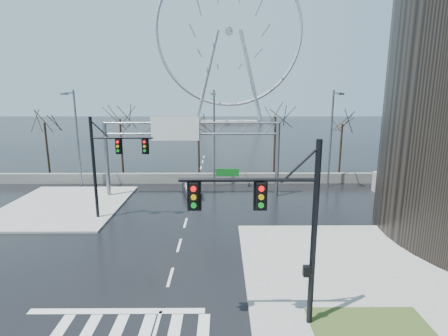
{
  "coord_description": "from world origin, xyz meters",
  "views": [
    {
      "loc": [
        2.79,
        -17.15,
        9.72
      ],
      "look_at": [
        2.95,
        9.31,
        4.0
      ],
      "focal_mm": 28.0,
      "sensor_mm": 36.0,
      "label": 1
    }
  ],
  "objects_px": {
    "sign_gantry": "(188,143)",
    "car": "(192,190)",
    "signal_mast_far": "(108,158)",
    "ferris_wheel": "(229,38)",
    "signal_mast_near": "(281,217)"
  },
  "relations": [
    {
      "from": "signal_mast_near",
      "to": "ferris_wheel",
      "type": "bearing_deg",
      "value": 90.08
    },
    {
      "from": "signal_mast_near",
      "to": "sign_gantry",
      "type": "bearing_deg",
      "value": 106.19
    },
    {
      "from": "car",
      "to": "signal_mast_far",
      "type": "bearing_deg",
      "value": -147.09
    },
    {
      "from": "signal_mast_near",
      "to": "car",
      "type": "distance_m",
      "value": 20.22
    },
    {
      "from": "signal_mast_near",
      "to": "ferris_wheel",
      "type": "relative_size",
      "value": 0.16
    },
    {
      "from": "signal_mast_near",
      "to": "signal_mast_far",
      "type": "bearing_deg",
      "value": 130.26
    },
    {
      "from": "ferris_wheel",
      "to": "car",
      "type": "bearing_deg",
      "value": -93.65
    },
    {
      "from": "signal_mast_near",
      "to": "signal_mast_far",
      "type": "xyz_separation_m",
      "value": [
        -11.01,
        13.0,
        -0.04
      ]
    },
    {
      "from": "sign_gantry",
      "to": "signal_mast_far",
      "type": "bearing_deg",
      "value": -132.47
    },
    {
      "from": "ferris_wheel",
      "to": "car",
      "type": "relative_size",
      "value": 13.11
    },
    {
      "from": "signal_mast_far",
      "to": "car",
      "type": "relative_size",
      "value": 2.06
    },
    {
      "from": "signal_mast_near",
      "to": "signal_mast_far",
      "type": "distance_m",
      "value": 17.03
    },
    {
      "from": "sign_gantry",
      "to": "car",
      "type": "distance_m",
      "value": 4.55
    },
    {
      "from": "signal_mast_near",
      "to": "signal_mast_far",
      "type": "height_order",
      "value": "same"
    },
    {
      "from": "sign_gantry",
      "to": "car",
      "type": "bearing_deg",
      "value": 12.91
    }
  ]
}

